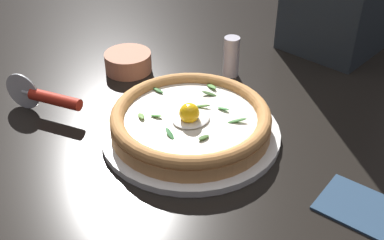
% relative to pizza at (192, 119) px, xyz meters
% --- Properties ---
extents(ground_plane, '(2.40, 2.40, 0.03)m').
position_rel_pizza_xyz_m(ground_plane, '(0.00, 0.02, -0.05)').
color(ground_plane, black).
rests_on(ground_plane, ground).
extents(pizza_plate, '(0.31, 0.31, 0.01)m').
position_rel_pizza_xyz_m(pizza_plate, '(-0.00, -0.00, -0.03)').
color(pizza_plate, white).
rests_on(pizza_plate, ground).
extents(pizza, '(0.27, 0.27, 0.06)m').
position_rel_pizza_xyz_m(pizza, '(0.00, 0.00, 0.00)').
color(pizza, tan).
rests_on(pizza, pizza_plate).
extents(side_bowl, '(0.10, 0.10, 0.04)m').
position_rel_pizza_xyz_m(side_bowl, '(-0.04, -0.27, -0.01)').
color(side_bowl, '#B87456').
rests_on(side_bowl, ground).
extents(pizza_cutter, '(0.09, 0.15, 0.07)m').
position_rel_pizza_xyz_m(pizza_cutter, '(0.16, -0.22, 0.00)').
color(pizza_cutter, silver).
rests_on(pizza_cutter, ground).
extents(folded_napkin, '(0.12, 0.16, 0.01)m').
position_rel_pizza_xyz_m(folded_napkin, '(-0.08, 0.30, -0.03)').
color(folded_napkin, navy).
rests_on(folded_napkin, ground).
extents(pepper_shaker, '(0.03, 0.03, 0.08)m').
position_rel_pizza_xyz_m(pepper_shaker, '(-0.20, -0.11, 0.01)').
color(pepper_shaker, silver).
rests_on(pepper_shaker, ground).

